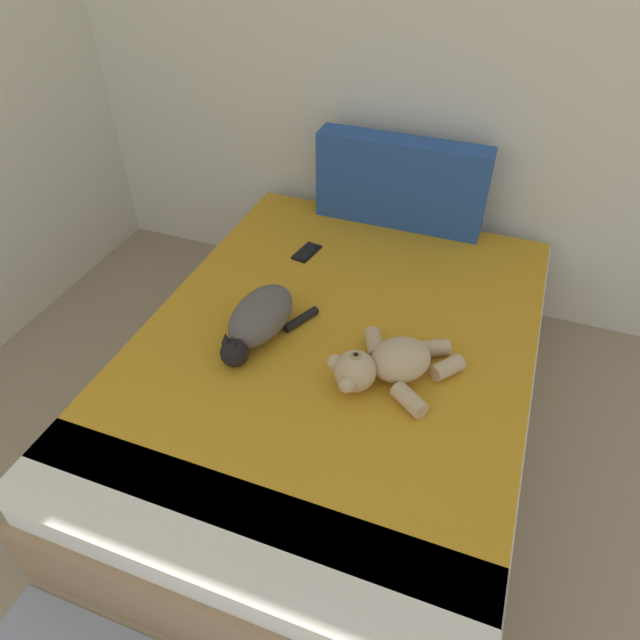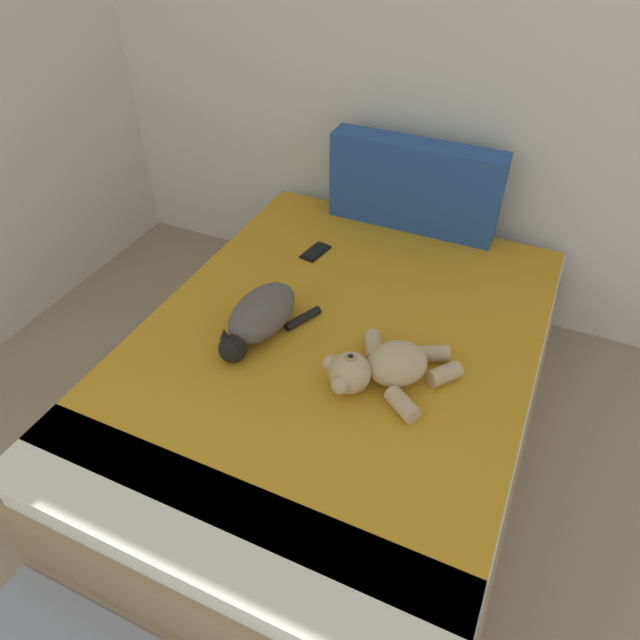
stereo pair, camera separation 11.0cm
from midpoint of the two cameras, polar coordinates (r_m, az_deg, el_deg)
The scene contains 6 objects.
wall_back at distance 2.60m, azimuth 21.91°, elevation 25.67°, with size 4.14×0.06×2.69m, color silver.
bed at distance 2.28m, azimuth 2.72°, elevation -6.43°, with size 1.45×1.95×0.47m.
patterned_cushion at distance 2.70m, azimuth 10.44°, elevation 12.89°, with size 0.77×0.14×0.41m.
cat at distance 2.10m, azimuth -4.51°, elevation 0.32°, with size 0.27×0.42×0.15m.
teddy_bear at distance 1.93m, azimuth 7.92°, elevation -4.70°, with size 0.44×0.40×0.15m.
cell_phone at distance 2.55m, azimuth 0.79°, elevation 6.73°, with size 0.10×0.16×0.01m.
Camera 2 is at (2.25, 1.97, 1.89)m, focal length 32.39 mm.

